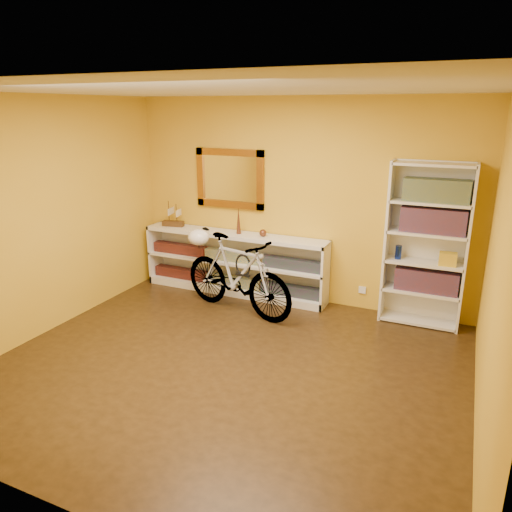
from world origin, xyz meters
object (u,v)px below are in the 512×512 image
at_px(console_unit, 234,263).
at_px(helmet, 199,237).
at_px(bicycle, 237,275).
at_px(bookcase, 426,246).

xyz_separation_m(console_unit, helmet, (-0.29, -0.43, 0.44)).
bearing_deg(helmet, bicycle, -13.92).
bearing_deg(bicycle, console_unit, 43.64).
bearing_deg(helmet, console_unit, 55.73).
bearing_deg(bicycle, bookcase, -60.05).
height_order(console_unit, helmet, helmet).
xyz_separation_m(bookcase, helmet, (-2.72, -0.45, -0.08)).
bearing_deg(bicycle, helmet, 90.00).
distance_m(console_unit, helmet, 0.68).
relative_size(console_unit, helmet, 9.36).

